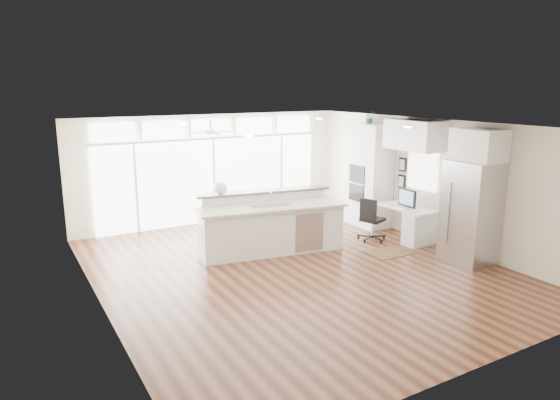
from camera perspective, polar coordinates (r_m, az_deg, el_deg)
floor at (r=9.52m, az=1.85°, el=-7.94°), size 7.00×8.00×0.02m
ceiling at (r=8.92m, az=1.97°, el=8.55°), size 7.00×8.00×0.02m
wall_back at (r=12.63m, az=-7.75°, el=3.57°), size 7.00×0.04×2.70m
wall_front at (r=6.24m, az=21.88°, el=-7.04°), size 7.00×0.04×2.70m
wall_left at (r=7.91m, az=-20.19°, el=-2.77°), size 0.04×8.00×2.70m
wall_right at (r=11.34m, az=17.11°, el=2.04°), size 0.04×8.00×2.70m
glass_wall at (r=12.63m, az=-7.60°, el=2.19°), size 5.80×0.06×2.08m
transom_row at (r=12.45m, az=-7.79°, el=8.21°), size 5.90×0.06×0.40m
desk_window at (r=11.48m, az=15.95°, el=3.26°), size 0.04×0.85×0.85m
ceiling_fan at (r=11.21m, az=-7.94°, el=8.20°), size 1.16×1.16×0.32m
recessed_lights at (r=9.09m, az=1.30°, el=8.51°), size 3.40×3.00×0.02m
oven_cabinet at (r=12.41m, az=9.97°, el=2.86°), size 0.64×1.20×2.50m
desk_nook at (r=11.49m, az=14.44°, el=-2.62°), size 0.72×1.30×0.76m
upper_cabinets at (r=11.17m, az=15.15°, el=7.20°), size 0.64×1.30×0.64m
refrigerator at (r=10.26m, az=20.97°, el=-1.36°), size 0.76×0.90×2.00m
fridge_cabinet at (r=10.09m, az=21.78°, el=5.87°), size 0.64×0.90×0.60m
framed_photos at (r=11.93m, az=13.77°, el=3.01°), size 0.06×0.22×0.80m
kitchen_island at (r=10.28m, az=-0.98°, el=-2.72°), size 3.21×1.65×1.22m
rug at (r=10.64m, az=12.39°, el=-5.86°), size 0.93×0.69×0.01m
office_chair at (r=11.29m, az=10.53°, el=-2.16°), size 0.63×0.61×0.97m
fishbowl at (r=10.21m, az=-6.78°, el=1.34°), size 0.31×0.31×0.26m
monitor at (r=11.30m, az=14.32°, el=0.27°), size 0.12×0.54×0.44m
keyboard at (r=11.23m, az=13.63°, el=-0.89°), size 0.15×0.33×0.02m
potted_plant at (r=12.25m, az=10.22°, el=9.13°), size 0.30×0.32×0.22m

